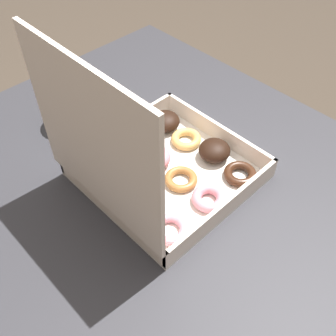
# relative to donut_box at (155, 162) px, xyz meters

# --- Properties ---
(ground_plane) EXTENTS (8.00, 8.00, 0.00)m
(ground_plane) POSITION_rel_donut_box_xyz_m (0.04, -0.00, -0.80)
(ground_plane) COLOR #42382D
(dining_table) EXTENTS (0.94, 0.89, 0.74)m
(dining_table) POSITION_rel_donut_box_xyz_m (0.04, -0.00, -0.17)
(dining_table) COLOR #2D2D33
(dining_table) RESTS_ON ground_plane
(donut_box) EXTENTS (0.31, 0.32, 0.34)m
(donut_box) POSITION_rel_donut_box_xyz_m (0.00, 0.00, 0.00)
(donut_box) COLOR silver
(donut_box) RESTS_ON dining_table
(coffee_mug) EXTENTS (0.09, 0.09, 0.11)m
(coffee_mug) POSITION_rel_donut_box_xyz_m (0.28, 0.00, -0.01)
(coffee_mug) COLOR #4C8456
(coffee_mug) RESTS_ON dining_table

